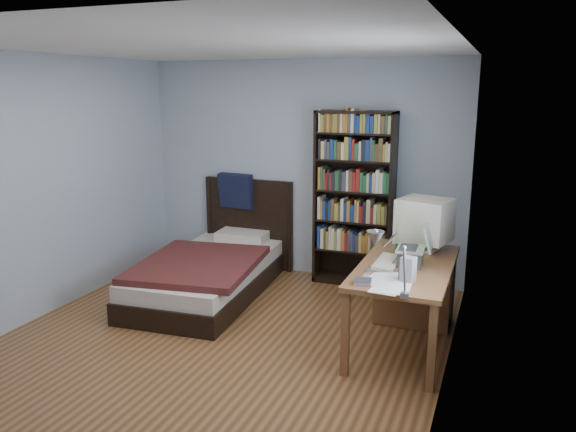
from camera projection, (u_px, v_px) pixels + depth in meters
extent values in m
plane|color=brown|center=(219.00, 343.00, 4.92)|extent=(4.20, 4.20, 0.00)
plane|color=white|center=(210.00, 46.00, 4.36)|extent=(4.20, 4.20, 0.00)
cube|color=#AEBACC|center=(302.00, 169.00, 6.54)|extent=(3.80, 0.04, 2.50)
cube|color=#AEBACC|center=(6.00, 284.00, 2.73)|extent=(3.80, 0.04, 2.50)
cube|color=#AEBACC|center=(38.00, 188.00, 5.31)|extent=(0.04, 4.20, 2.50)
cube|color=#AEBACC|center=(452.00, 223.00, 3.96)|extent=(0.04, 4.20, 2.50)
cube|color=white|center=(450.00, 199.00, 3.78)|extent=(0.01, 1.14, 1.14)
cube|color=white|center=(449.00, 199.00, 3.79)|extent=(0.01, 1.00, 1.00)
cube|color=brown|center=(406.00, 267.00, 4.72)|extent=(0.75, 1.49, 0.04)
cube|color=brown|center=(345.00, 334.00, 4.29)|extent=(0.06, 0.06, 0.69)
cube|color=brown|center=(432.00, 348.00, 4.06)|extent=(0.06, 0.06, 0.69)
cube|color=brown|center=(383.00, 278.00, 5.55)|extent=(0.06, 0.06, 0.69)
cube|color=brown|center=(451.00, 286.00, 5.32)|extent=(0.06, 0.06, 0.69)
cube|color=brown|center=(414.00, 287.00, 5.28)|extent=(0.69, 0.40, 0.68)
cube|color=beige|center=(422.00, 248.00, 5.15)|extent=(0.31, 0.28, 0.03)
cylinder|color=beige|center=(422.00, 243.00, 5.14)|extent=(0.10, 0.10, 0.06)
cube|color=beige|center=(427.00, 220.00, 5.07)|extent=(0.49, 0.47, 0.38)
cube|color=#BAB49B|center=(404.00, 218.00, 5.15)|extent=(0.13, 0.40, 0.40)
cube|color=#46BCFF|center=(403.00, 218.00, 5.15)|extent=(0.08, 0.29, 0.26)
cube|color=#2D2D30|center=(410.00, 258.00, 4.68)|extent=(0.21, 0.24, 0.13)
cube|color=silver|center=(411.00, 249.00, 4.66)|extent=(0.24, 0.31, 0.02)
cube|color=#2D2D30|center=(408.00, 247.00, 4.67)|extent=(0.16, 0.24, 0.00)
cube|color=silver|center=(429.00, 237.00, 4.59)|extent=(0.09, 0.30, 0.21)
cube|color=#0CBF26|center=(427.00, 237.00, 4.59)|extent=(0.06, 0.24, 0.16)
cube|color=#99999E|center=(405.00, 295.00, 3.97)|extent=(0.06, 0.05, 0.04)
cylinder|color=#99999E|center=(404.00, 271.00, 3.87)|extent=(0.02, 0.14, 0.37)
cylinder|color=#99999E|center=(390.00, 240.00, 3.64)|extent=(0.16, 0.31, 0.19)
cone|color=#99999E|center=(375.00, 239.00, 3.53)|extent=(0.12, 0.12, 0.10)
cube|color=#BAB49B|center=(387.00, 262.00, 4.72)|extent=(0.18, 0.45, 0.04)
cube|color=gray|center=(408.00, 270.00, 4.28)|extent=(0.12, 0.12, 0.20)
cylinder|color=#073A0D|center=(399.00, 249.00, 4.95)|extent=(0.06, 0.06, 0.12)
ellipsoid|color=silver|center=(409.00, 254.00, 4.95)|extent=(0.06, 0.11, 0.04)
cube|color=silver|center=(369.00, 270.00, 4.54)|extent=(0.07, 0.10, 0.02)
cube|color=gray|center=(366.00, 276.00, 4.39)|extent=(0.05, 0.09, 0.02)
cube|color=gray|center=(363.00, 282.00, 4.26)|extent=(0.15, 0.15, 0.03)
cube|color=black|center=(318.00, 197.00, 6.37)|extent=(0.03, 0.30, 1.94)
cube|color=black|center=(392.00, 202.00, 6.07)|extent=(0.03, 0.30, 1.94)
cube|color=black|center=(357.00, 112.00, 6.00)|extent=(0.87, 0.30, 0.03)
cube|color=black|center=(352.00, 280.00, 6.43)|extent=(0.87, 0.30, 0.06)
cube|color=black|center=(357.00, 197.00, 6.34)|extent=(0.87, 0.02, 1.94)
cube|color=olive|center=(354.00, 197.00, 6.19)|extent=(0.79, 0.22, 1.74)
cube|color=black|center=(210.00, 283.00, 6.08)|extent=(1.25, 2.25, 0.22)
cube|color=beige|center=(209.00, 266.00, 6.04)|extent=(1.20, 2.19, 0.16)
cube|color=maroon|center=(198.00, 264.00, 5.76)|extent=(1.34, 1.56, 0.07)
cube|color=beige|center=(243.00, 236.00, 6.77)|extent=(0.62, 0.42, 0.12)
cube|color=black|center=(249.00, 223.00, 6.90)|extent=(1.15, 0.05, 1.10)
cylinder|color=black|center=(209.00, 220.00, 7.08)|extent=(0.06, 0.06, 1.10)
cylinder|color=black|center=(289.00, 228.00, 6.69)|extent=(0.06, 0.06, 1.10)
cube|color=black|center=(236.00, 191.00, 6.84)|extent=(0.46, 0.20, 0.43)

